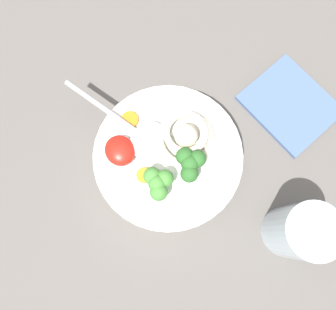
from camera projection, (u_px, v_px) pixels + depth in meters
The scene contains 11 objects.
table_slab at pixel (160, 146), 57.28cm from camera, with size 136.04×136.04×3.90cm, color #5B5651.
soup_bowl at pixel (168, 159), 51.71cm from camera, with size 21.82×21.82×5.78cm.
noodle_pile at pixel (186, 136), 48.40cm from camera, with size 9.42×9.24×3.79cm.
soup_spoon at pixel (139, 133), 48.91cm from camera, with size 17.29×9.28×1.60cm.
chili_sauce_dollop at pixel (120, 151), 48.06cm from camera, with size 4.66×4.20×2.10cm, color red.
broccoli_floret_near_spoon at pixel (158, 182), 45.67cm from camera, with size 4.81×4.14×3.81cm.
broccoli_floret_beside_noodles at pixel (191, 163), 46.26cm from camera, with size 4.87×4.19×3.85cm.
carrot_slice_front at pixel (130, 120), 49.95cm from camera, with size 2.57×2.57×0.52cm, color orange.
carrot_slice_right at pixel (144, 175), 47.99cm from camera, with size 2.22×2.22×0.62cm, color orange.
drinking_glass at pixel (299, 232), 46.68cm from camera, with size 7.64×7.64×11.24cm, color silver.
folded_napkin at pixel (290, 105), 56.49cm from camera, with size 13.90×12.02×0.80cm, color #4C6693.
Camera 1 is at (-12.89, 6.82, 57.38)cm, focal length 36.23 mm.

